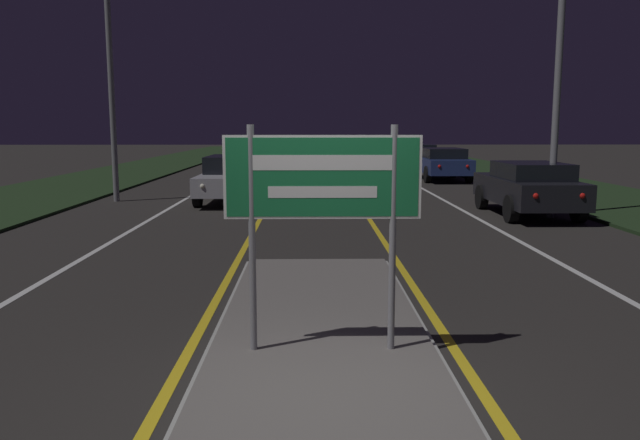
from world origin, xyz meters
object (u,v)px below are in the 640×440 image
Objects in this scene: car_receding_0 at (528,187)px; car_approaching_0 at (233,177)px; car_receding_3 at (348,149)px; car_receding_1 at (442,163)px; car_receding_2 at (418,156)px; highway_sign at (323,190)px.

car_receding_0 is 0.90× the size of car_approaching_0.
car_receding_3 is 1.00× the size of car_approaching_0.
car_receding_1 is 1.03× the size of car_receding_2.
car_receding_0 is at bearing -90.37° from car_receding_1.
car_receding_2 is at bearing 89.23° from car_receding_0.
highway_sign is 22.32m from car_receding_1.
highway_sign is 0.52× the size of car_receding_0.
highway_sign is 29.34m from car_receding_2.
car_receding_2 is 0.97× the size of car_approaching_0.
car_receding_3 is 26.92m from car_approaching_0.
car_approaching_0 is (-8.46, -14.99, 0.03)m from car_receding_2.
highway_sign is at bearing -118.83° from car_receding_0.
car_receding_1 is at bearing 43.32° from car_approaching_0.
car_receding_1 is 11.39m from car_approaching_0.
highway_sign reaches higher than car_receding_0.
car_receding_0 is 18.45m from car_receding_2.
highway_sign reaches higher than car_approaching_0.
car_approaching_0 reaches higher than car_receding_2.
car_receding_1 is (5.73, 21.55, -0.94)m from highway_sign.
highway_sign is at bearing -104.89° from car_receding_1.
highway_sign reaches higher than car_receding_2.
car_receding_2 is 17.21m from car_approaching_0.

